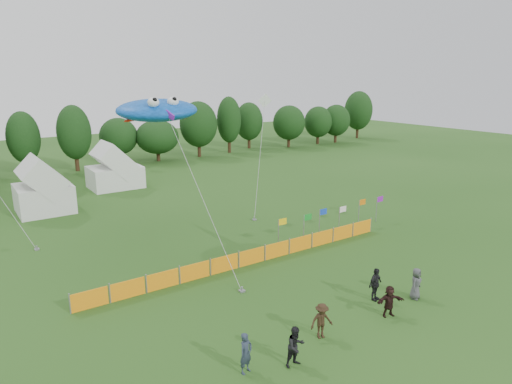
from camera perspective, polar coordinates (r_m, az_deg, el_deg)
ground at (r=23.44m, az=8.64°, el=-15.52°), size 160.00×160.00×0.00m
treeline at (r=62.05m, az=-19.62°, el=6.73°), size 104.57×8.78×8.36m
tent_left at (r=43.54m, az=-25.06°, el=0.28°), size 4.49×4.49×3.96m
tent_right at (r=50.42m, az=-17.25°, el=2.63°), size 5.26×4.21×3.71m
barrier_fence at (r=29.07m, az=-0.56°, el=-8.09°), size 21.90×0.06×1.00m
flag_row at (r=34.83m, az=9.62°, el=-2.91°), size 10.73×0.63×2.13m
spectator_a at (r=19.31m, az=-1.28°, el=-19.49°), size 0.72×0.58×1.73m
spectator_b at (r=19.74m, az=4.99°, el=-18.68°), size 0.86×0.68×1.75m
spectator_c at (r=21.64m, az=8.20°, el=-15.65°), size 1.21×0.87×1.69m
spectator_d at (r=25.39m, az=14.69°, el=-11.09°), size 1.11×0.59×1.80m
spectator_e at (r=26.18m, az=19.36°, el=-10.74°), size 0.98×0.79×1.73m
spectator_f at (r=24.07m, az=16.32°, el=-12.96°), size 1.56×0.92×1.60m
stingray_kite at (r=34.23m, az=-12.52°, el=9.97°), size 7.18×19.62×10.23m
small_kite_white at (r=42.06m, az=0.81°, el=8.06°), size 6.13×6.35×9.95m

